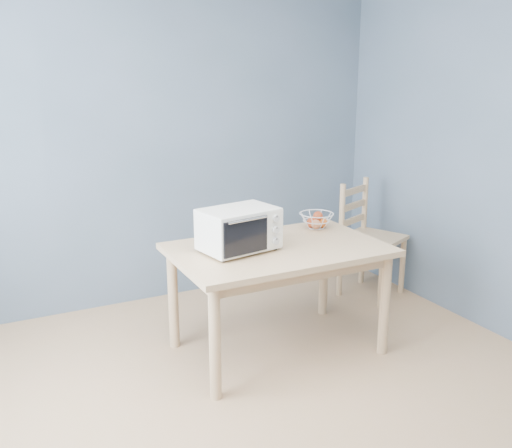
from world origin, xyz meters
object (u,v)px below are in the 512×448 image
toaster_oven (236,229)px  dining_chair (368,240)px  fruit_basket (316,220)px  dining_table (278,261)px

toaster_oven → dining_chair: bearing=9.7°
toaster_oven → fruit_basket: toaster_oven is taller
toaster_oven → dining_chair: toaster_oven is taller
dining_chair → dining_table: bearing=-178.7°
dining_table → toaster_oven: bearing=173.5°
dining_table → fruit_basket: 0.56m
dining_table → toaster_oven: toaster_oven is taller
dining_table → dining_chair: bearing=25.5°
toaster_oven → fruit_basket: 0.80m
dining_chair → fruit_basket: bearing=178.5°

